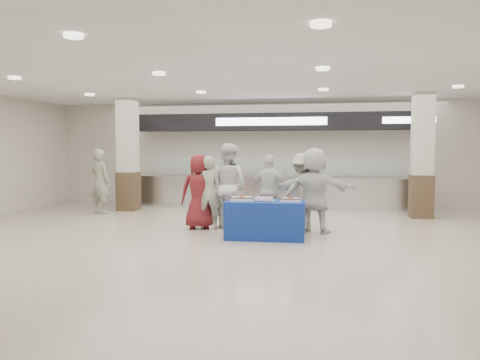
% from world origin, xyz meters
% --- Properties ---
extents(ground, '(14.00, 14.00, 0.00)m').
position_xyz_m(ground, '(0.00, 0.00, 0.00)').
color(ground, '#BEB2A2').
rests_on(ground, ground).
extents(serving_line, '(8.70, 0.85, 2.80)m').
position_xyz_m(serving_line, '(0.00, 5.40, 1.16)').
color(serving_line, silver).
rests_on(serving_line, ground).
extents(column_left, '(0.55, 0.55, 3.20)m').
position_xyz_m(column_left, '(-4.00, 4.20, 1.53)').
color(column_left, '#3C2B1B').
rests_on(column_left, ground).
extents(column_right, '(0.55, 0.55, 3.20)m').
position_xyz_m(column_right, '(4.00, 4.20, 1.53)').
color(column_right, '#3C2B1B').
rests_on(column_right, ground).
extents(display_table, '(1.58, 0.84, 0.75)m').
position_xyz_m(display_table, '(0.41, 0.74, 0.38)').
color(display_table, navy).
rests_on(display_table, ground).
extents(sheet_cake_left, '(0.49, 0.41, 0.09)m').
position_xyz_m(sheet_cake_left, '(-0.06, 0.70, 0.80)').
color(sheet_cake_left, white).
rests_on(sheet_cake_left, display_table).
extents(sheet_cake_right, '(0.40, 0.31, 0.09)m').
position_xyz_m(sheet_cake_right, '(0.91, 0.72, 0.79)').
color(sheet_cake_right, white).
rests_on(sheet_cake_right, display_table).
extents(cupcake_tray, '(0.45, 0.35, 0.07)m').
position_xyz_m(cupcake_tray, '(0.37, 0.75, 0.78)').
color(cupcake_tray, silver).
rests_on(cupcake_tray, display_table).
extents(civilian_maroon, '(0.92, 0.72, 1.66)m').
position_xyz_m(civilian_maroon, '(-1.17, 1.57, 0.83)').
color(civilian_maroon, maroon).
rests_on(civilian_maroon, ground).
extents(soldier_a, '(0.64, 0.47, 1.63)m').
position_xyz_m(soldier_a, '(-0.96, 1.55, 0.81)').
color(soldier_a, gray).
rests_on(soldier_a, ground).
extents(chef_tall, '(1.13, 1.02, 1.90)m').
position_xyz_m(chef_tall, '(-0.57, 1.82, 0.95)').
color(chef_tall, silver).
rests_on(chef_tall, ground).
extents(chef_short, '(1.03, 0.58, 1.65)m').
position_xyz_m(chef_short, '(0.35, 2.00, 0.82)').
color(chef_short, silver).
rests_on(chef_short, ground).
extents(soldier_b, '(1.25, 1.02, 1.69)m').
position_xyz_m(soldier_b, '(1.11, 1.70, 0.84)').
color(soldier_b, gray).
rests_on(soldier_b, ground).
extents(civilian_white, '(1.72, 0.72, 1.80)m').
position_xyz_m(civilian_white, '(1.35, 1.52, 0.90)').
color(civilian_white, silver).
rests_on(civilian_white, ground).
extents(soldier_bg, '(0.76, 0.64, 1.77)m').
position_xyz_m(soldier_bg, '(-4.45, 3.37, 0.88)').
color(soldier_bg, gray).
rests_on(soldier_bg, ground).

